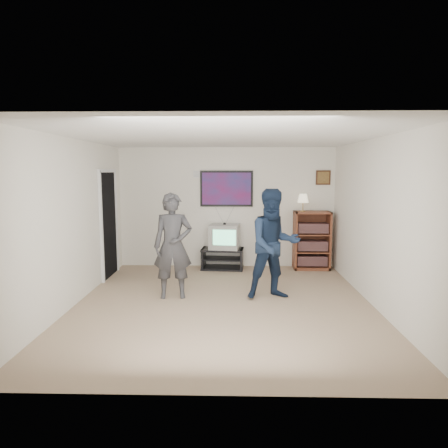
{
  "coord_description": "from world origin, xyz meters",
  "views": [
    {
      "loc": [
        0.15,
        -5.86,
        2.01
      ],
      "look_at": [
        -0.01,
        0.63,
        1.15
      ],
      "focal_mm": 32.0,
      "sensor_mm": 36.0,
      "label": 1
    }
  ],
  "objects_px": {
    "media_stand": "(223,259)",
    "crt_television": "(225,237)",
    "bookshelf": "(312,240)",
    "person_short": "(274,244)",
    "person_tall": "(173,246)"
  },
  "relations": [
    {
      "from": "crt_television",
      "to": "bookshelf",
      "type": "xyz_separation_m",
      "value": [
        1.8,
        0.05,
        -0.08
      ]
    },
    {
      "from": "person_short",
      "to": "media_stand",
      "type": "bearing_deg",
      "value": 102.44
    },
    {
      "from": "media_stand",
      "to": "person_short",
      "type": "distance_m",
      "value": 2.19
    },
    {
      "from": "media_stand",
      "to": "bookshelf",
      "type": "xyz_separation_m",
      "value": [
        1.84,
        0.05,
        0.38
      ]
    },
    {
      "from": "person_tall",
      "to": "person_short",
      "type": "xyz_separation_m",
      "value": [
        1.59,
        -0.0,
        0.03
      ]
    },
    {
      "from": "person_tall",
      "to": "bookshelf",
      "type": "bearing_deg",
      "value": 29.56
    },
    {
      "from": "bookshelf",
      "to": "person_tall",
      "type": "relative_size",
      "value": 0.71
    },
    {
      "from": "media_stand",
      "to": "person_tall",
      "type": "bearing_deg",
      "value": -106.56
    },
    {
      "from": "crt_television",
      "to": "bookshelf",
      "type": "distance_m",
      "value": 1.8
    },
    {
      "from": "bookshelf",
      "to": "person_tall",
      "type": "xyz_separation_m",
      "value": [
        -2.57,
        -1.95,
        0.24
      ]
    },
    {
      "from": "crt_television",
      "to": "person_short",
      "type": "bearing_deg",
      "value": -58.63
    },
    {
      "from": "media_stand",
      "to": "crt_television",
      "type": "xyz_separation_m",
      "value": [
        0.04,
        -0.0,
        0.46
      ]
    },
    {
      "from": "bookshelf",
      "to": "person_short",
      "type": "xyz_separation_m",
      "value": [
        -0.98,
        -1.95,
        0.27
      ]
    },
    {
      "from": "media_stand",
      "to": "crt_television",
      "type": "bearing_deg",
      "value": 4.57
    },
    {
      "from": "bookshelf",
      "to": "person_short",
      "type": "height_order",
      "value": "person_short"
    }
  ]
}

